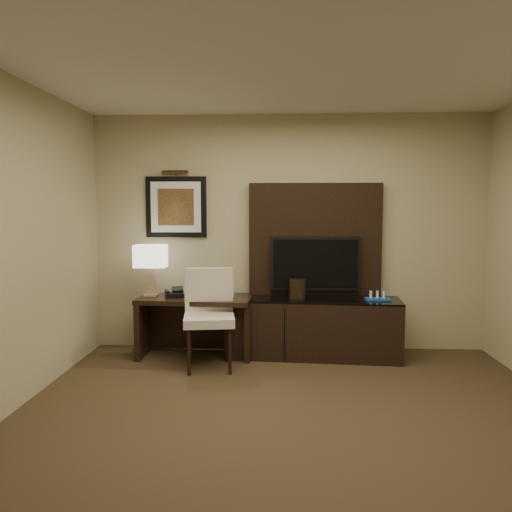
# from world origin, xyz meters

# --- Properties ---
(floor) EXTENTS (4.50, 5.00, 0.01)m
(floor) POSITION_xyz_m (0.00, 0.00, -0.01)
(floor) COLOR #362818
(floor) RESTS_ON ground
(ceiling) EXTENTS (4.50, 5.00, 0.01)m
(ceiling) POSITION_xyz_m (0.00, 0.00, 2.70)
(ceiling) COLOR silver
(ceiling) RESTS_ON wall_back
(wall_back) EXTENTS (4.50, 0.01, 2.70)m
(wall_back) POSITION_xyz_m (0.00, 2.50, 1.35)
(wall_back) COLOR tan
(wall_back) RESTS_ON floor
(wall_front) EXTENTS (4.50, 0.01, 2.70)m
(wall_front) POSITION_xyz_m (0.00, -2.50, 1.35)
(wall_front) COLOR tan
(wall_front) RESTS_ON floor
(desk) EXTENTS (1.27, 0.62, 0.66)m
(desk) POSITION_xyz_m (-1.03, 2.10, 0.33)
(desk) COLOR black
(desk) RESTS_ON floor
(credenza) EXTENTS (1.92, 0.66, 0.65)m
(credenza) POSITION_xyz_m (0.27, 2.15, 0.33)
(credenza) COLOR black
(credenza) RESTS_ON floor
(tv_wall_panel) EXTENTS (1.50, 0.12, 1.30)m
(tv_wall_panel) POSITION_xyz_m (0.30, 2.44, 1.27)
(tv_wall_panel) COLOR black
(tv_wall_panel) RESTS_ON wall_back
(tv) EXTENTS (1.00, 0.08, 0.60)m
(tv) POSITION_xyz_m (0.30, 2.34, 1.02)
(tv) COLOR black
(tv) RESTS_ON tv_wall_panel
(artwork) EXTENTS (0.70, 0.04, 0.70)m
(artwork) POSITION_xyz_m (-1.30, 2.48, 1.65)
(artwork) COLOR black
(artwork) RESTS_ON wall_back
(picture_light) EXTENTS (0.04, 0.04, 0.30)m
(picture_light) POSITION_xyz_m (-1.30, 2.44, 2.05)
(picture_light) COLOR #3F2814
(picture_light) RESTS_ON wall_back
(desk_chair) EXTENTS (0.58, 0.64, 1.05)m
(desk_chair) POSITION_xyz_m (-0.82, 1.68, 0.52)
(desk_chair) COLOR beige
(desk_chair) RESTS_ON floor
(table_lamp) EXTENTS (0.40, 0.29, 0.59)m
(table_lamp) POSITION_xyz_m (-1.54, 2.19, 0.95)
(table_lamp) COLOR tan
(table_lamp) RESTS_ON desk
(desk_phone) EXTENTS (0.23, 0.22, 0.09)m
(desk_phone) POSITION_xyz_m (-1.26, 2.11, 0.71)
(desk_phone) COLOR black
(desk_phone) RESTS_ON desk
(blue_folder) EXTENTS (0.28, 0.34, 0.02)m
(blue_folder) POSITION_xyz_m (-0.95, 2.05, 0.67)
(blue_folder) COLOR #1B4DB2
(blue_folder) RESTS_ON desk
(book) EXTENTS (0.16, 0.10, 0.23)m
(book) POSITION_xyz_m (-0.91, 2.05, 0.78)
(book) COLOR #B8AC90
(book) RESTS_ON desk
(water_bottle) EXTENTS (0.06, 0.06, 0.16)m
(water_bottle) POSITION_xyz_m (-0.63, 2.15, 0.74)
(water_bottle) COLOR silver
(water_bottle) RESTS_ON desk
(ice_bucket) EXTENTS (0.19, 0.19, 0.21)m
(ice_bucket) POSITION_xyz_m (0.10, 2.18, 0.75)
(ice_bucket) COLOR black
(ice_bucket) RESTS_ON credenza
(minibar_tray) EXTENTS (0.27, 0.17, 0.09)m
(minibar_tray) POSITION_xyz_m (0.95, 2.09, 0.70)
(minibar_tray) COLOR #174C99
(minibar_tray) RESTS_ON credenza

